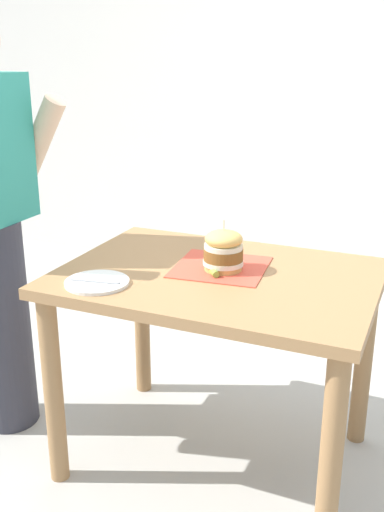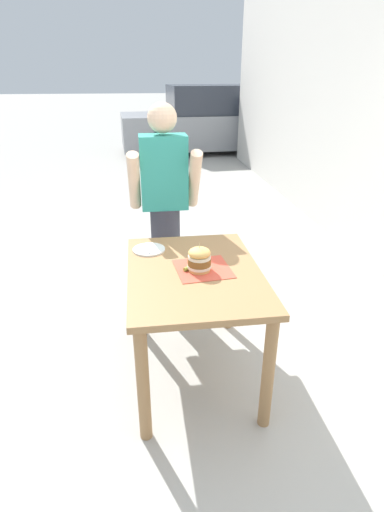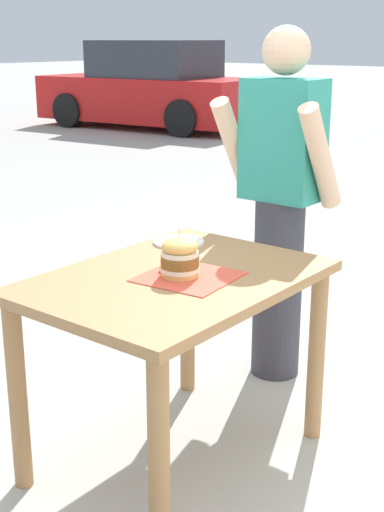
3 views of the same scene
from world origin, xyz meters
name	(u,v)px [view 3 (image 3 of 3)]	position (x,y,z in m)	size (l,w,h in m)	color
ground_plane	(177,458)	(0.00, 0.00, 0.00)	(80.00, 80.00, 0.00)	#ADAAA3
patio_table	(176,308)	(0.00, 0.00, 0.65)	(0.81, 1.12, 0.78)	#9E7247
serving_paper	(189,277)	(0.06, 0.01, 0.79)	(0.33, 0.33, 0.00)	#D64C38
sandwich	(180,257)	(0.03, -0.01, 0.86)	(0.15, 0.15, 0.18)	#E5B25B
pickle_spear	(172,269)	(-0.02, 0.01, 0.80)	(0.02, 0.02, 0.10)	#8EA83D
side_plate_with_forks	(179,242)	(-0.26, 0.34, 0.79)	(0.22, 0.22, 0.02)	white
diner_across_table	(280,202)	(-0.11, 0.91, 0.88)	(0.55, 0.35, 1.69)	#33333D
parked_car_mid_block	(150,89)	(-7.53, 8.34, 0.72)	(4.34, 2.13, 1.60)	red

